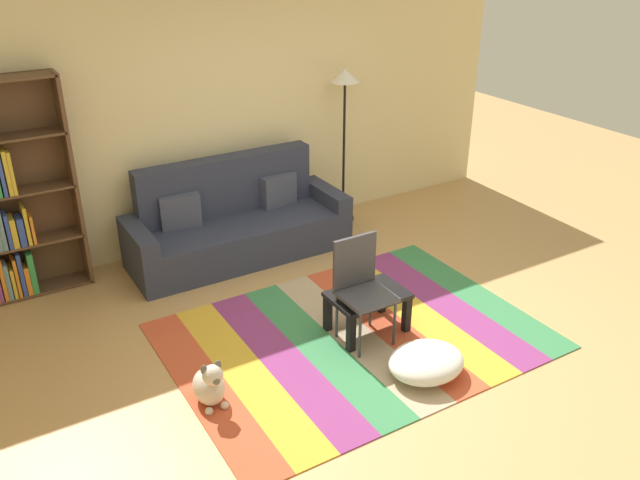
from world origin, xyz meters
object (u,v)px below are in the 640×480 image
Objects in this scene: dog at (210,385)px; folding_chair at (361,281)px; coffee_table at (368,301)px; standing_lamp at (345,96)px; tv_remote at (365,299)px; couch at (236,224)px; pouf at (426,362)px; bookshelf at (11,201)px.

dog is 0.44× the size of folding_chair.
coffee_table is 0.71× the size of folding_chair.
standing_lamp is 2.68m from tv_remote.
standing_lamp is 1.94× the size of folding_chair.
couch reaches higher than pouf.
bookshelf is at bearing 178.28° from standing_lamp.
pouf is at bearing -86.59° from coffee_table.
tv_remote is (-0.08, -0.08, 0.08)m from coffee_table.
folding_chair is at bearing 6.18° from dog.
couch is 1.99m from tv_remote.
bookshelf is at bearing 109.64° from dog.
bookshelf is at bearing 170.02° from tv_remote.
couch is 1.93m from coffee_table.
folding_chair is (-0.10, -0.04, 0.24)m from coffee_table.
bookshelf is 3.25m from tv_remote.
pouf is (0.38, -2.63, -0.22)m from couch.
pouf is at bearing -44.54° from tv_remote.
folding_chair reaches higher than pouf.
couch is 1.82m from standing_lamp.
dog is at bearing -138.91° from standing_lamp.
pouf is 1.54× the size of dog.
standing_lamp is at bearing 41.09° from dog.
couch is 3.70× the size of pouf.
dog is at bearing -119.30° from couch.
pouf is (0.04, -0.74, -0.18)m from coffee_table.
coffee_table is at bearing -117.77° from standing_lamp.
dog is 2.65× the size of tv_remote.
couch is at bearing 99.96° from coffee_table.
coffee_table is 1.52m from dog.
couch is at bearing 60.70° from dog.
bookshelf is 3.13× the size of coffee_table.
pouf is at bearing -81.85° from couch.
bookshelf is at bearing 172.07° from couch.
folding_chair is (0.23, -1.94, 0.20)m from couch.
bookshelf is at bearing 137.16° from coffee_table.
pouf is 0.83m from folding_chair.
folding_chair is (-1.20, -2.11, -0.92)m from standing_lamp.
tv_remote is (1.43, 0.11, 0.22)m from dog.
standing_lamp reaches higher than pouf.
tv_remote is at bearing -135.90° from coffee_table.
standing_lamp reaches higher than dog.
standing_lamp is at bearing 62.23° from coffee_table.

